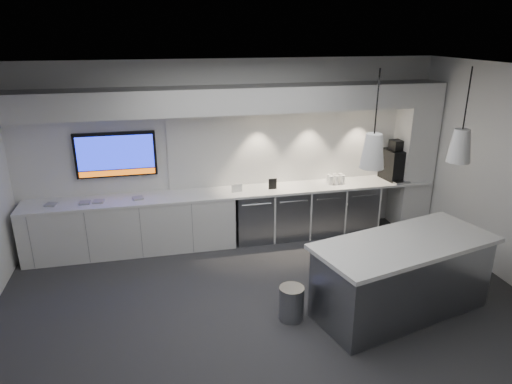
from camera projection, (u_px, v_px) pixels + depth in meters
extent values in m
plane|color=#2F2F32|center=(270.00, 311.00, 5.87)|extent=(7.00, 7.00, 0.00)
plane|color=black|center=(273.00, 72.00, 4.86)|extent=(7.00, 7.00, 0.00)
plane|color=white|center=(234.00, 151.00, 7.66)|extent=(7.00, 0.00, 7.00)
plane|color=white|center=(364.00, 333.00, 3.07)|extent=(7.00, 0.00, 7.00)
cube|color=white|center=(238.00, 192.00, 7.57)|extent=(6.80, 0.65, 0.04)
cube|color=silver|center=(132.00, 226.00, 7.36)|extent=(3.30, 0.63, 0.86)
cube|color=gray|center=(253.00, 216.00, 7.78)|extent=(0.60, 0.61, 0.85)
cube|color=gray|center=(288.00, 213.00, 7.91)|extent=(0.60, 0.61, 0.85)
cube|color=gray|center=(322.00, 210.00, 8.04)|extent=(0.60, 0.61, 0.85)
cube|color=gray|center=(355.00, 207.00, 8.17)|extent=(0.60, 0.61, 0.85)
cube|color=silver|center=(302.00, 145.00, 7.88)|extent=(4.60, 0.03, 1.30)
cube|color=silver|center=(236.00, 99.00, 7.08)|extent=(6.90, 0.60, 0.40)
cube|color=silver|center=(414.00, 156.00, 8.12)|extent=(0.55, 0.55, 2.60)
cube|color=black|center=(116.00, 155.00, 7.20)|extent=(1.25, 0.06, 0.72)
cube|color=#1420BC|center=(116.00, 153.00, 7.16)|extent=(1.17, 0.00, 0.54)
cube|color=#DB590C|center=(118.00, 173.00, 7.27)|extent=(1.17, 0.00, 0.09)
cube|color=gray|center=(402.00, 278.00, 5.75)|extent=(2.36, 1.39, 0.93)
cube|color=white|center=(406.00, 243.00, 5.58)|extent=(2.49, 1.53, 0.06)
cylinder|color=gray|center=(291.00, 303.00, 5.66)|extent=(0.38, 0.38, 0.44)
cube|color=black|center=(395.00, 164.00, 8.10)|extent=(0.44, 0.48, 0.53)
cube|color=black|center=(397.00, 145.00, 7.98)|extent=(0.24, 0.24, 0.17)
cube|color=gray|center=(400.00, 182.00, 7.96)|extent=(0.31, 0.24, 0.03)
cube|color=black|center=(273.00, 184.00, 7.62)|extent=(0.14, 0.03, 0.18)
cube|color=white|center=(237.00, 188.00, 7.48)|extent=(0.18, 0.05, 0.14)
cube|color=#999999|center=(51.00, 204.00, 6.94)|extent=(0.19, 0.19, 0.02)
cube|color=#999999|center=(85.00, 203.00, 7.01)|extent=(0.16, 0.16, 0.02)
cube|color=#999999|center=(99.00, 201.00, 7.06)|extent=(0.17, 0.17, 0.02)
cube|color=#999999|center=(138.00, 198.00, 7.20)|extent=(0.19, 0.19, 0.02)
cone|color=silver|center=(373.00, 151.00, 5.07)|extent=(0.27, 0.27, 0.39)
cylinder|color=black|center=(377.00, 102.00, 4.88)|extent=(0.02, 0.02, 0.70)
cone|color=silver|center=(460.00, 146.00, 5.30)|extent=(0.27, 0.27, 0.39)
cylinder|color=black|center=(468.00, 98.00, 5.11)|extent=(0.02, 0.02, 0.70)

